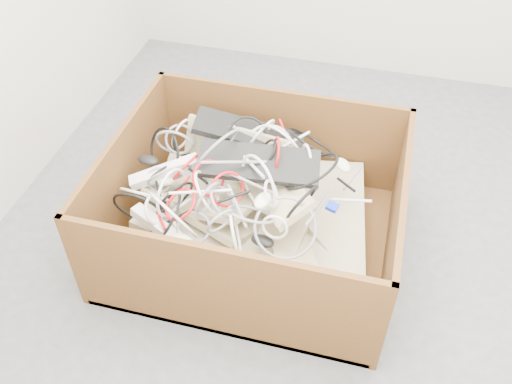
% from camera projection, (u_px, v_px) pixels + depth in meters
% --- Properties ---
extents(ground, '(3.00, 3.00, 0.00)m').
position_uv_depth(ground, '(324.00, 232.00, 2.61)').
color(ground, '#49494B').
rests_on(ground, ground).
extents(cardboard_box, '(1.20, 1.00, 0.52)m').
position_uv_depth(cardboard_box, '(251.00, 222.00, 2.48)').
color(cardboard_box, '#401F10').
rests_on(cardboard_box, ground).
extents(keyboard_pile, '(0.95, 0.87, 0.42)m').
position_uv_depth(keyboard_pile, '(256.00, 194.00, 2.39)').
color(keyboard_pile, tan).
rests_on(keyboard_pile, cardboard_box).
extents(mice_scatter, '(0.92, 0.72, 0.17)m').
position_uv_depth(mice_scatter, '(224.00, 185.00, 2.32)').
color(mice_scatter, beige).
rests_on(mice_scatter, keyboard_pile).
extents(power_strip_left, '(0.30, 0.19, 0.13)m').
position_uv_depth(power_strip_left, '(164.00, 172.00, 2.39)').
color(power_strip_left, white).
rests_on(power_strip_left, keyboard_pile).
extents(power_strip_right, '(0.26, 0.15, 0.09)m').
position_uv_depth(power_strip_right, '(159.00, 227.00, 2.20)').
color(power_strip_right, white).
rests_on(power_strip_right, keyboard_pile).
extents(vga_plug, '(0.06, 0.05, 0.03)m').
position_uv_depth(vga_plug, '(332.00, 207.00, 2.23)').
color(vga_plug, '#0C22C0').
rests_on(vga_plug, keyboard_pile).
extents(cable_tangle, '(1.07, 0.83, 0.42)m').
position_uv_depth(cable_tangle, '(222.00, 178.00, 2.30)').
color(cable_tangle, gray).
rests_on(cable_tangle, keyboard_pile).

